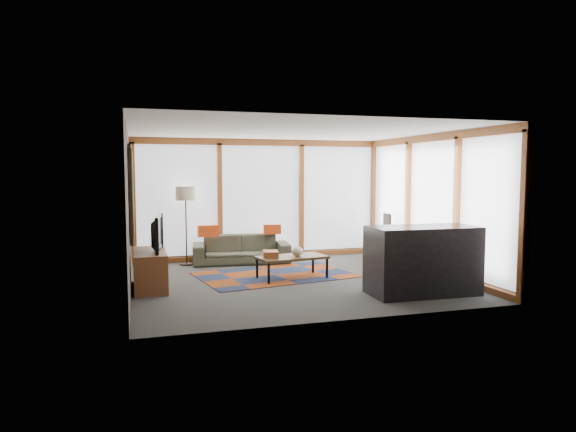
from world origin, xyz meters
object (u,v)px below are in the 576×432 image
object	(u,v)px
coffee_table	(292,267)
bar_counter	(423,260)
sofa	(241,249)
bookshelf	(398,252)
floor_lamp	(186,226)
tv_console	(150,270)
television	(153,233)

from	to	relation	value
coffee_table	bar_counter	world-z (taller)	bar_counter
sofa	bookshelf	distance (m)	3.22
bar_counter	floor_lamp	bearing A→B (deg)	134.34
tv_console	television	size ratio (longest dim) A/B	1.22
television	floor_lamp	bearing A→B (deg)	-13.04
bookshelf	tv_console	world-z (taller)	tv_console
sofa	bookshelf	world-z (taller)	sofa
coffee_table	tv_console	size ratio (longest dim) A/B	0.98
tv_console	bar_counter	distance (m)	4.37
bookshelf	bar_counter	bearing A→B (deg)	-109.85
sofa	bookshelf	bearing A→B (deg)	-15.66
television	bookshelf	bearing A→B (deg)	-75.29
television	bar_counter	world-z (taller)	television
tv_console	television	world-z (taller)	television
sofa	tv_console	xyz separation A→B (m)	(-1.89, -1.87, 0.02)
sofa	coffee_table	distance (m)	1.88
bookshelf	television	xyz separation A→B (m)	(-4.82, -0.65, 0.63)
bookshelf	tv_console	bearing A→B (deg)	-172.31
floor_lamp	television	size ratio (longest dim) A/B	1.59
coffee_table	bookshelf	bearing A→B (deg)	13.65
floor_lamp	coffee_table	distance (m)	2.60
television	bar_counter	bearing A→B (deg)	-104.90
bookshelf	television	bearing A→B (deg)	-172.36
tv_console	television	bearing A→B (deg)	11.51
coffee_table	tv_console	world-z (taller)	tv_console
sofa	television	world-z (taller)	television
floor_lamp	tv_console	distance (m)	2.18
television	sofa	bearing A→B (deg)	-37.61
floor_lamp	television	world-z (taller)	floor_lamp
sofa	floor_lamp	size ratio (longest dim) A/B	1.24
sofa	television	distance (m)	2.68
coffee_table	bar_counter	bearing A→B (deg)	-46.01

